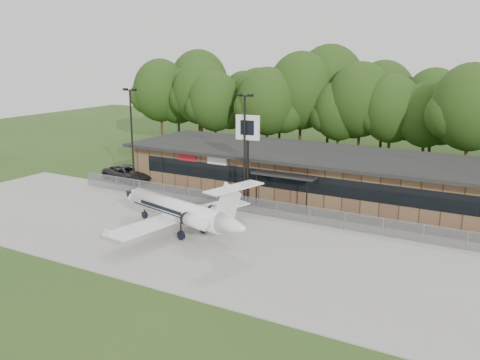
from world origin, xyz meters
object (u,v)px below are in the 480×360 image
Objects in this scene: terminal at (327,174)px; suv at (128,173)px; business_jet at (181,212)px; pole_sign at (248,137)px.

suv is (-20.84, -5.15, -1.32)m from terminal.
pole_sign is (0.95, 8.83, 4.64)m from business_jet.
terminal is at bearing -66.40° from suv.
business_jet is 1.73× the size of pole_sign.
business_jet is 18.55m from suv.
pole_sign is at bearing 98.06° from business_jet.
pole_sign is (-4.86, -7.14, 4.22)m from terminal.
suv is at bearing -166.11° from terminal.
terminal is 2.83× the size of business_jet.
terminal is 6.62× the size of suv.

